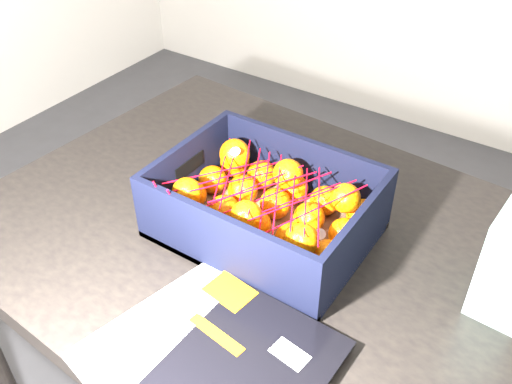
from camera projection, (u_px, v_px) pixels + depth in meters
The scene contains 5 objects.
table at pixel (294, 285), 1.06m from camera, with size 1.25×0.88×0.75m.
magazine_stack at pixel (212, 360), 0.80m from camera, with size 0.35×0.34×0.02m.
produce_crate at pixel (265, 213), 1.01m from camera, with size 0.37×0.27×0.13m.
clementine_heap at pixel (267, 209), 1.01m from camera, with size 0.35×0.26×0.10m.
mesh_net at pixel (260, 188), 0.97m from camera, with size 0.30×0.24×0.09m.
Camera 1 is at (0.56, -0.69, 1.44)m, focal length 39.61 mm.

